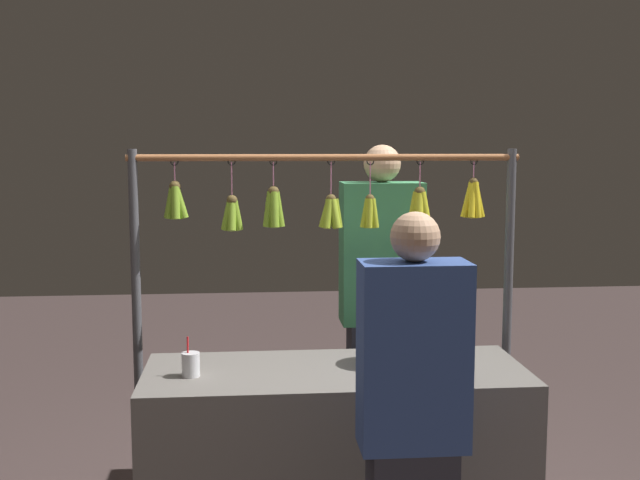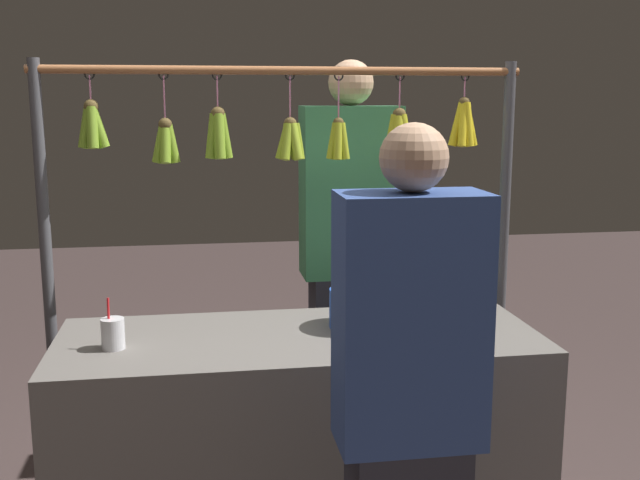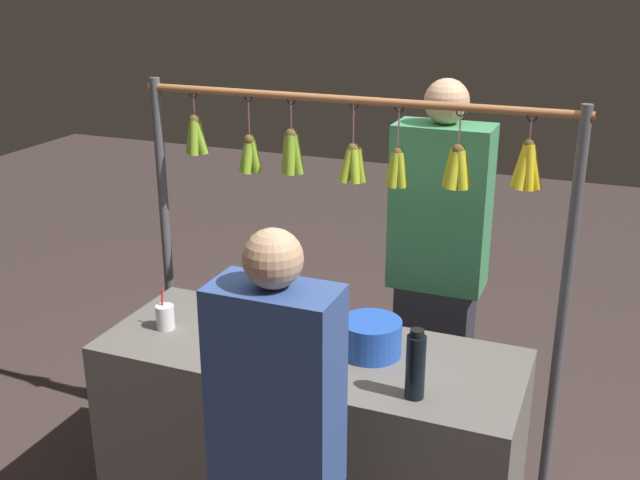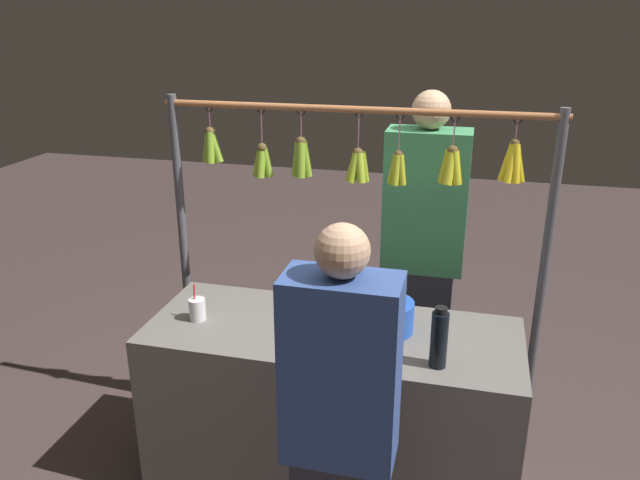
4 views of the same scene
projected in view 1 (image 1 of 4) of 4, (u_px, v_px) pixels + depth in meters
market_counter at (335, 459)px, 3.41m from camera, size 1.64×0.64×0.81m
display_rack at (327, 252)px, 3.72m from camera, size 1.85×0.12×1.75m
water_bottle at (454, 350)px, 3.20m from camera, size 0.07×0.07×0.26m
blue_bucket at (387, 349)px, 3.43m from camera, size 0.23×0.23×0.14m
drink_cup at (191, 364)px, 3.25m from camera, size 0.08×0.08×0.17m
vendor_person at (381, 316)px, 4.11m from camera, size 0.42×0.23×1.77m
customer_person at (412, 438)px, 2.69m from camera, size 0.37×0.20×1.55m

